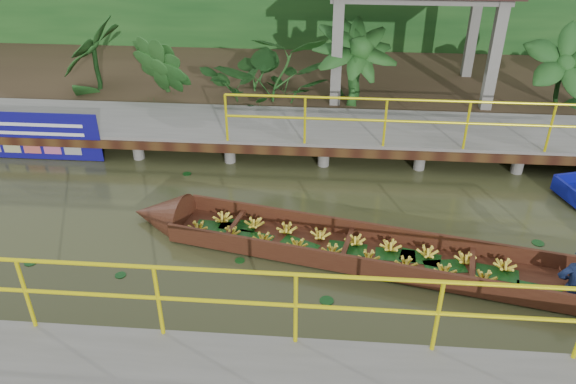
{
  "coord_description": "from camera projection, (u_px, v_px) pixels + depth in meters",
  "views": [
    {
      "loc": [
        1.1,
        -7.88,
        5.55
      ],
      "look_at": [
        0.42,
        0.5,
        0.6
      ],
      "focal_mm": 35.0,
      "sensor_mm": 36.0,
      "label": 1
    }
  ],
  "objects": [
    {
      "name": "vendor_boat",
      "position": [
        423.0,
        257.0,
        8.79
      ],
      "size": [
        9.67,
        2.93,
        1.98
      ],
      "rotation": [
        0.0,
        0.0,
        -0.21
      ],
      "color": "#39190F",
      "rests_on": "ground"
    },
    {
      "name": "ground",
      "position": [
        261.0,
        236.0,
        9.67
      ],
      "size": [
        80.0,
        80.0,
        0.0
      ],
      "primitive_type": "plane",
      "color": "#31361B",
      "rests_on": "ground"
    },
    {
      "name": "tropical_plants",
      "position": [
        341.0,
        65.0,
        13.43
      ],
      "size": [
        14.47,
        1.47,
        1.84
      ],
      "color": "#144117",
      "rests_on": "ground"
    },
    {
      "name": "land_strip",
      "position": [
        293.0,
        79.0,
        15.99
      ],
      "size": [
        30.0,
        8.0,
        0.45
      ],
      "primitive_type": "cube",
      "color": "#34271A",
      "rests_on": "ground"
    },
    {
      "name": "far_dock",
      "position": [
        280.0,
        129.0,
        12.37
      ],
      "size": [
        16.0,
        2.06,
        1.66
      ],
      "color": "slate",
      "rests_on": "ground"
    },
    {
      "name": "blue_banner",
      "position": [
        22.0,
        135.0,
        11.89
      ],
      "size": [
        3.42,
        0.04,
        1.07
      ],
      "color": "navy",
      "rests_on": "ground"
    }
  ]
}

